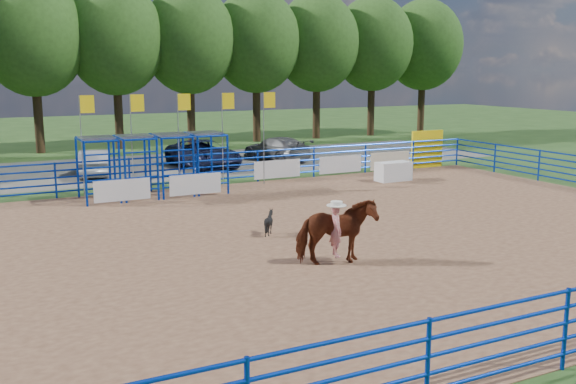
{
  "coord_description": "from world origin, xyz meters",
  "views": [
    {
      "loc": [
        -9.01,
        -17.24,
        5.19
      ],
      "look_at": [
        0.09,
        1.0,
        1.3
      ],
      "focal_mm": 40.0,
      "sensor_mm": 36.0,
      "label": 1
    }
  ],
  "objects_px": {
    "calf": "(269,222)",
    "car_c": "(204,154)",
    "announcer_table": "(393,171)",
    "horse_and_rider": "(336,230)",
    "car_d": "(276,149)",
    "car_b": "(95,163)"
  },
  "relations": [
    {
      "from": "car_c",
      "to": "car_d",
      "type": "xyz_separation_m",
      "value": [
        4.73,
        0.78,
        -0.05
      ]
    },
    {
      "from": "car_b",
      "to": "car_c",
      "type": "relative_size",
      "value": 0.76
    },
    {
      "from": "announcer_table",
      "to": "car_b",
      "type": "relative_size",
      "value": 0.42
    },
    {
      "from": "calf",
      "to": "car_c",
      "type": "distance_m",
      "value": 14.94
    },
    {
      "from": "horse_and_rider",
      "to": "car_b",
      "type": "relative_size",
      "value": 0.61
    },
    {
      "from": "announcer_table",
      "to": "horse_and_rider",
      "type": "xyz_separation_m",
      "value": [
        -9.23,
        -10.22,
        0.51
      ]
    },
    {
      "from": "horse_and_rider",
      "to": "car_b",
      "type": "bearing_deg",
      "value": 99.82
    },
    {
      "from": "calf",
      "to": "car_c",
      "type": "height_order",
      "value": "car_c"
    },
    {
      "from": "announcer_table",
      "to": "car_b",
      "type": "height_order",
      "value": "car_b"
    },
    {
      "from": "announcer_table",
      "to": "horse_and_rider",
      "type": "height_order",
      "value": "horse_and_rider"
    },
    {
      "from": "horse_and_rider",
      "to": "announcer_table",
      "type": "bearing_deg",
      "value": 47.91
    },
    {
      "from": "horse_and_rider",
      "to": "car_b",
      "type": "distance_m",
      "value": 18.36
    },
    {
      "from": "car_c",
      "to": "car_d",
      "type": "height_order",
      "value": "car_c"
    },
    {
      "from": "car_c",
      "to": "car_d",
      "type": "bearing_deg",
      "value": 0.29
    },
    {
      "from": "announcer_table",
      "to": "car_d",
      "type": "bearing_deg",
      "value": 101.9
    },
    {
      "from": "announcer_table",
      "to": "calf",
      "type": "xyz_separation_m",
      "value": [
        -9.51,
        -6.52,
        -0.06
      ]
    },
    {
      "from": "horse_and_rider",
      "to": "calf",
      "type": "height_order",
      "value": "horse_and_rider"
    },
    {
      "from": "announcer_table",
      "to": "horse_and_rider",
      "type": "bearing_deg",
      "value": -132.09
    },
    {
      "from": "horse_and_rider",
      "to": "car_d",
      "type": "height_order",
      "value": "horse_and_rider"
    },
    {
      "from": "car_d",
      "to": "car_b",
      "type": "bearing_deg",
      "value": -8.37
    },
    {
      "from": "horse_and_rider",
      "to": "calf",
      "type": "distance_m",
      "value": 3.76
    },
    {
      "from": "calf",
      "to": "car_b",
      "type": "bearing_deg",
      "value": -0.37
    }
  ]
}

